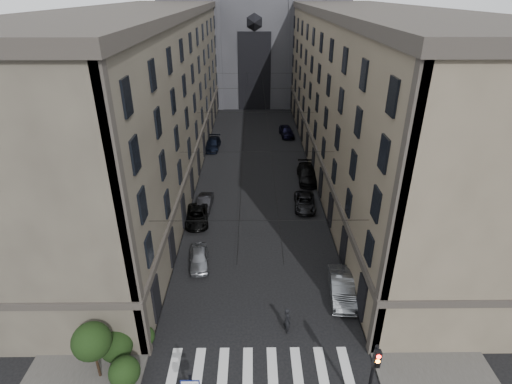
{
  "coord_description": "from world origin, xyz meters",
  "views": [
    {
      "loc": [
        -0.4,
        -11.75,
        20.59
      ],
      "look_at": [
        -0.2,
        10.59,
        9.24
      ],
      "focal_mm": 28.0,
      "sensor_mm": 36.0,
      "label": 1
    }
  ],
  "objects_px": {
    "traffic_light_right": "(373,375)",
    "car_left_midfar": "(197,216)",
    "car_right_midnear": "(305,202)",
    "pedestrian": "(287,320)",
    "car_left_far": "(212,144)",
    "car_right_near": "(342,288)",
    "car_right_far": "(287,131)",
    "car_left_near": "(199,258)",
    "gothic_tower": "(254,6)",
    "car_left_midnear": "(205,203)",
    "car_right_midfar": "(308,174)"
  },
  "relations": [
    {
      "from": "traffic_light_right",
      "to": "car_left_midfar",
      "type": "height_order",
      "value": "traffic_light_right"
    },
    {
      "from": "car_right_midnear",
      "to": "pedestrian",
      "type": "xyz_separation_m",
      "value": [
        -3.2,
        -17.1,
        0.35
      ]
    },
    {
      "from": "car_left_far",
      "to": "car_right_near",
      "type": "height_order",
      "value": "car_right_near"
    },
    {
      "from": "car_right_near",
      "to": "pedestrian",
      "type": "relative_size",
      "value": 2.47
    },
    {
      "from": "traffic_light_right",
      "to": "car_right_far",
      "type": "relative_size",
      "value": 1.1
    },
    {
      "from": "car_left_midfar",
      "to": "car_right_near",
      "type": "height_order",
      "value": "car_right_near"
    },
    {
      "from": "car_left_near",
      "to": "car_left_far",
      "type": "xyz_separation_m",
      "value": [
        -1.31,
        27.29,
        0.06
      ]
    },
    {
      "from": "car_left_far",
      "to": "car_right_near",
      "type": "relative_size",
      "value": 1.03
    },
    {
      "from": "car_left_far",
      "to": "car_right_far",
      "type": "relative_size",
      "value": 1.06
    },
    {
      "from": "gothic_tower",
      "to": "car_left_midnear",
      "type": "xyz_separation_m",
      "value": [
        -5.44,
        -49.97,
        -17.14
      ]
    },
    {
      "from": "car_left_near",
      "to": "car_left_midnear",
      "type": "relative_size",
      "value": 0.98
    },
    {
      "from": "car_left_far",
      "to": "gothic_tower",
      "type": "bearing_deg",
      "value": 82.41
    },
    {
      "from": "car_right_near",
      "to": "car_left_far",
      "type": "bearing_deg",
      "value": 116.57
    },
    {
      "from": "car_left_far",
      "to": "car_right_midnear",
      "type": "height_order",
      "value": "car_left_far"
    },
    {
      "from": "car_right_midnear",
      "to": "traffic_light_right",
      "type": "bearing_deg",
      "value": -84.66
    },
    {
      "from": "pedestrian",
      "to": "car_left_midfar",
      "type": "bearing_deg",
      "value": 7.81
    },
    {
      "from": "traffic_light_right",
      "to": "gothic_tower",
      "type": "bearing_deg",
      "value": 94.38
    },
    {
      "from": "car_right_far",
      "to": "car_left_far",
      "type": "bearing_deg",
      "value": -159.56
    },
    {
      "from": "car_left_far",
      "to": "car_right_midnear",
      "type": "relative_size",
      "value": 1.1
    },
    {
      "from": "gothic_tower",
      "to": "car_left_near",
      "type": "xyz_separation_m",
      "value": [
        -4.89,
        -59.6,
        -17.13
      ]
    },
    {
      "from": "car_left_midfar",
      "to": "car_left_far",
      "type": "bearing_deg",
      "value": 85.89
    },
    {
      "from": "car_right_far",
      "to": "pedestrian",
      "type": "relative_size",
      "value": 2.39
    },
    {
      "from": "car_left_near",
      "to": "car_left_midfar",
      "type": "bearing_deg",
      "value": 91.7
    },
    {
      "from": "car_left_midnear",
      "to": "car_left_midfar",
      "type": "xyz_separation_m",
      "value": [
        -0.47,
        -2.71,
        0.01
      ]
    },
    {
      "from": "traffic_light_right",
      "to": "pedestrian",
      "type": "relative_size",
      "value": 2.62
    },
    {
      "from": "car_left_midfar",
      "to": "car_left_near",
      "type": "bearing_deg",
      "value": -86.52
    },
    {
      "from": "car_left_midnear",
      "to": "car_left_midfar",
      "type": "bearing_deg",
      "value": -96.87
    },
    {
      "from": "pedestrian",
      "to": "car_left_near",
      "type": "bearing_deg",
      "value": 21.76
    },
    {
      "from": "car_right_midfar",
      "to": "car_right_far",
      "type": "bearing_deg",
      "value": 95.65
    },
    {
      "from": "car_left_near",
      "to": "car_right_far",
      "type": "xyz_separation_m",
      "value": [
        9.82,
        32.77,
        0.14
      ]
    },
    {
      "from": "car_left_near",
      "to": "car_right_midnear",
      "type": "relative_size",
      "value": 0.85
    },
    {
      "from": "car_left_midnear",
      "to": "car_right_midfar",
      "type": "height_order",
      "value": "car_right_midfar"
    },
    {
      "from": "pedestrian",
      "to": "car_right_near",
      "type": "bearing_deg",
      "value": -72.66
    },
    {
      "from": "car_left_midnear",
      "to": "gothic_tower",
      "type": "bearing_deg",
      "value": 86.7
    },
    {
      "from": "traffic_light_right",
      "to": "car_left_midnear",
      "type": "relative_size",
      "value": 1.31
    },
    {
      "from": "gothic_tower",
      "to": "car_left_near",
      "type": "distance_m",
      "value": 62.2
    },
    {
      "from": "gothic_tower",
      "to": "pedestrian",
      "type": "relative_size",
      "value": 29.28
    },
    {
      "from": "car_right_near",
      "to": "gothic_tower",
      "type": "bearing_deg",
      "value": 100.5
    },
    {
      "from": "car_left_near",
      "to": "car_left_far",
      "type": "height_order",
      "value": "car_left_far"
    },
    {
      "from": "car_left_near",
      "to": "car_right_near",
      "type": "bearing_deg",
      "value": -26.35
    },
    {
      "from": "gothic_tower",
      "to": "traffic_light_right",
      "type": "relative_size",
      "value": 11.15
    },
    {
      "from": "car_right_midfar",
      "to": "pedestrian",
      "type": "relative_size",
      "value": 2.86
    },
    {
      "from": "car_right_far",
      "to": "car_left_midfar",
      "type": "bearing_deg",
      "value": -118.49
    },
    {
      "from": "car_right_midnear",
      "to": "car_right_near",
      "type": "bearing_deg",
      "value": -81.23
    },
    {
      "from": "car_left_midnear",
      "to": "car_right_midnear",
      "type": "xyz_separation_m",
      "value": [
        10.5,
        0.12,
        -0.02
      ]
    },
    {
      "from": "traffic_light_right",
      "to": "car_left_far",
      "type": "height_order",
      "value": "traffic_light_right"
    },
    {
      "from": "gothic_tower",
      "to": "car_left_near",
      "type": "relative_size",
      "value": 14.8
    },
    {
      "from": "car_right_midnear",
      "to": "car_right_far",
      "type": "relative_size",
      "value": 0.97
    },
    {
      "from": "traffic_light_right",
      "to": "car_right_far",
      "type": "xyz_separation_m",
      "value": [
        -0.67,
        46.21,
        -2.48
      ]
    },
    {
      "from": "traffic_light_right",
      "to": "car_left_midfar",
      "type": "relative_size",
      "value": 1.09
    }
  ]
}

